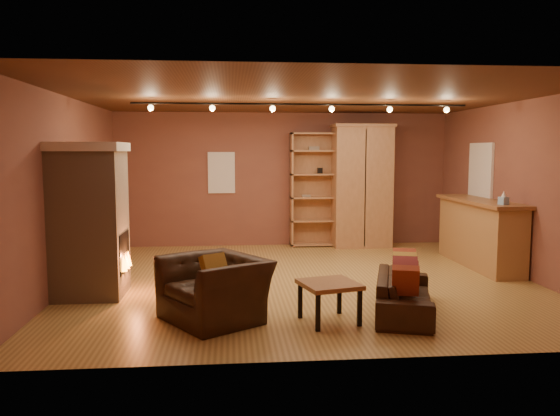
{
  "coord_description": "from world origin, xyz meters",
  "views": [
    {
      "loc": [
        -1.12,
        -8.25,
        2.01
      ],
      "look_at": [
        -0.35,
        0.2,
        1.11
      ],
      "focal_mm": 35.0,
      "sensor_mm": 36.0,
      "label": 1
    }
  ],
  "objects": [
    {
      "name": "floor",
      "position": [
        0.0,
        0.0,
        0.0
      ],
      "size": [
        7.0,
        7.0,
        0.0
      ],
      "primitive_type": "plane",
      "color": "olive",
      "rests_on": "ground"
    },
    {
      "name": "ceiling",
      "position": [
        0.0,
        0.0,
        2.8
      ],
      "size": [
        7.0,
        7.0,
        0.0
      ],
      "primitive_type": "plane",
      "rotation": [
        3.14,
        0.0,
        0.0
      ],
      "color": "#58331B",
      "rests_on": "back_wall"
    },
    {
      "name": "back_wall",
      "position": [
        0.0,
        3.25,
        1.4
      ],
      "size": [
        7.0,
        0.02,
        2.8
      ],
      "primitive_type": "cube",
      "color": "brown",
      "rests_on": "floor"
    },
    {
      "name": "left_wall",
      "position": [
        -3.5,
        0.0,
        1.4
      ],
      "size": [
        0.02,
        6.5,
        2.8
      ],
      "primitive_type": "cube",
      "color": "brown",
      "rests_on": "floor"
    },
    {
      "name": "right_wall",
      "position": [
        3.5,
        0.0,
        1.4
      ],
      "size": [
        0.02,
        6.5,
        2.8
      ],
      "primitive_type": "cube",
      "color": "brown",
      "rests_on": "floor"
    },
    {
      "name": "fireplace",
      "position": [
        -3.04,
        -0.6,
        1.06
      ],
      "size": [
        1.01,
        0.98,
        2.12
      ],
      "color": "tan",
      "rests_on": "floor"
    },
    {
      "name": "back_window",
      "position": [
        -1.3,
        3.23,
        1.55
      ],
      "size": [
        0.56,
        0.04,
        0.86
      ],
      "primitive_type": "cube",
      "color": "white",
      "rests_on": "back_wall"
    },
    {
      "name": "bookcase",
      "position": [
        0.63,
        3.12,
        1.21
      ],
      "size": [
        0.97,
        0.38,
        2.38
      ],
      "color": "tan",
      "rests_on": "floor"
    },
    {
      "name": "armoire",
      "position": [
        1.62,
        2.93,
        1.28
      ],
      "size": [
        1.25,
        0.71,
        2.55
      ],
      "color": "tan",
      "rests_on": "floor"
    },
    {
      "name": "bar_counter",
      "position": [
        3.2,
        0.78,
        0.59
      ],
      "size": [
        0.65,
        2.44,
        1.17
      ],
      "color": "tan",
      "rests_on": "floor"
    },
    {
      "name": "tissue_box",
      "position": [
        3.15,
        -0.09,
        1.26
      ],
      "size": [
        0.16,
        0.16,
        0.23
      ],
      "rotation": [
        0.0,
        0.0,
        0.33
      ],
      "color": "#8AB5DC",
      "rests_on": "bar_counter"
    },
    {
      "name": "right_window",
      "position": [
        3.47,
        1.4,
        1.65
      ],
      "size": [
        0.05,
        0.9,
        1.0
      ],
      "primitive_type": "cube",
      "color": "white",
      "rests_on": "right_wall"
    },
    {
      "name": "loveseat",
      "position": [
        1.02,
        -1.81,
        0.35
      ],
      "size": [
        0.96,
        1.73,
        0.72
      ],
      "rotation": [
        0.0,
        0.0,
        1.27
      ],
      "color": "black",
      "rests_on": "floor"
    },
    {
      "name": "armchair",
      "position": [
        -1.31,
        -1.88,
        0.51
      ],
      "size": [
        1.27,
        1.38,
        1.01
      ],
      "rotation": [
        0.0,
        0.0,
        -0.98
      ],
      "color": "black",
      "rests_on": "floor"
    },
    {
      "name": "coffee_table",
      "position": [
        0.03,
        -2.08,
        0.41
      ],
      "size": [
        0.77,
        0.77,
        0.48
      ],
      "rotation": [
        0.0,
        0.0,
        0.26
      ],
      "color": "#956036",
      "rests_on": "floor"
    },
    {
      "name": "track_rail",
      "position": [
        0.0,
        0.2,
        2.69
      ],
      "size": [
        5.2,
        0.09,
        0.13
      ],
      "color": "black",
      "rests_on": "ceiling"
    }
  ]
}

